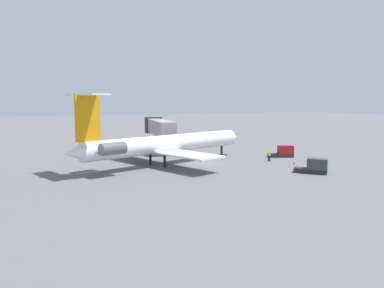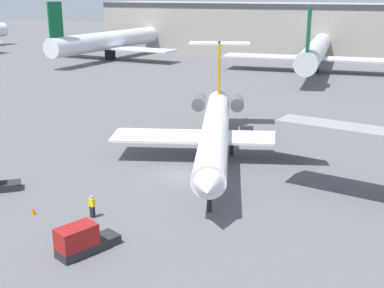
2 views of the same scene
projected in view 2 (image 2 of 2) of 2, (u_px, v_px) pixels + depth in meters
name	position (u px, v px, depth m)	size (l,w,h in m)	color
ground_plane	(182.00, 176.00, 43.82)	(400.00, 400.00, 0.10)	#5B5B60
regional_jet	(215.00, 126.00, 47.63)	(20.11, 30.01, 9.95)	white
ground_crew_marshaller	(92.00, 206.00, 35.38)	(0.45, 0.34, 1.69)	black
baggage_tug_trailing	(82.00, 241.00, 30.51)	(2.77, 4.23, 1.90)	#262628
traffic_cone_near	(33.00, 211.00, 36.02)	(0.36, 0.36, 0.55)	orange
terminal_building	(341.00, 30.00, 124.00)	(124.11, 21.84, 12.74)	#9E998E
parked_airliner_west_mid	(109.00, 41.00, 117.58)	(33.75, 40.02, 13.58)	silver
parked_airliner_centre	(316.00, 51.00, 98.83)	(37.17, 43.90, 13.27)	silver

